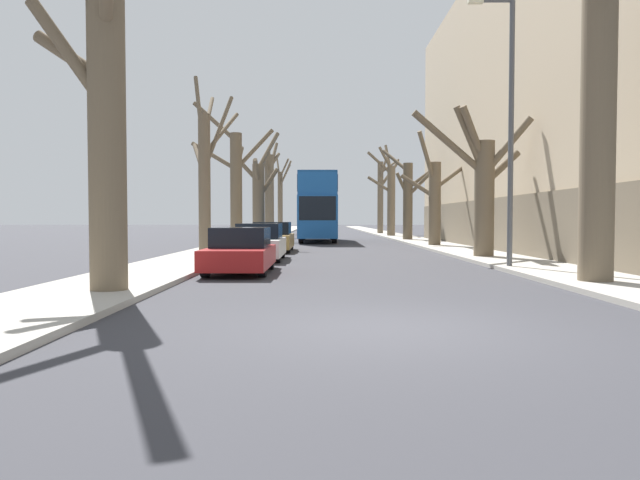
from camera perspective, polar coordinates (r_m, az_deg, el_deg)
ground_plane at (r=8.09m, az=6.94°, el=-8.78°), size 300.00×300.00×0.00m
sidewalk_left at (r=58.10m, az=-4.77°, el=0.63°), size 2.72×120.00×0.12m
sidewalk_right at (r=58.29m, az=6.45°, el=0.62°), size 2.72×120.00×0.12m
building_facade_right at (r=31.70m, az=24.74°, el=12.29°), size 10.08×30.90×14.51m
street_tree_left_0 at (r=12.14m, az=-21.18°, el=11.25°), size 3.18×3.21×7.69m
street_tree_left_1 at (r=21.88m, az=-11.45°, el=6.79°), size 1.81×3.24×7.19m
street_tree_left_2 at (r=30.71m, az=-8.61°, el=5.71°), size 4.44×2.09×7.78m
street_tree_left_3 at (r=39.92m, az=-6.26°, el=4.50°), size 3.23×3.36×7.78m
street_tree_left_4 at (r=50.07m, az=-5.18°, el=4.99°), size 1.32×3.57×8.49m
street_tree_left_5 at (r=59.89m, az=-4.07°, el=4.29°), size 1.95×4.27×8.30m
street_tree_right_0 at (r=14.52m, az=25.80°, el=11.79°), size 3.43×4.49×8.64m
street_tree_right_1 at (r=22.66m, az=15.80°, el=5.23°), size 4.49×1.41×5.81m
street_tree_right_2 at (r=32.03m, az=11.29°, el=4.09°), size 4.34×2.80×6.25m
street_tree_right_3 at (r=40.71m, az=8.81°, el=4.38°), size 4.49×3.82×6.66m
street_tree_right_4 at (r=49.97m, az=6.88°, el=4.60°), size 2.46×3.19×8.21m
street_tree_right_5 at (r=58.57m, az=6.06°, el=4.64°), size 2.43×3.90×7.80m
double_decker_bus at (r=39.19m, az=-0.34°, el=3.58°), size 2.49×10.09×4.50m
parked_car_0 at (r=16.34m, az=-8.08°, el=-1.13°), size 1.72×3.97×1.29m
parked_car_1 at (r=21.38m, az=-6.20°, el=-0.27°), size 1.76×4.13×1.37m
parked_car_2 at (r=27.18m, az=-4.90°, el=0.25°), size 1.87×4.56×1.40m
lamp_post at (r=18.29m, az=18.16°, el=11.49°), size 1.40×0.20×8.17m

